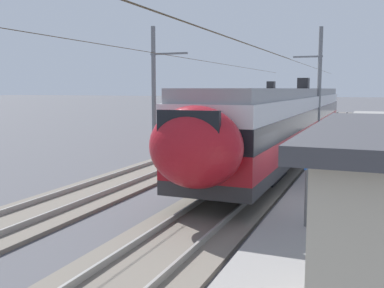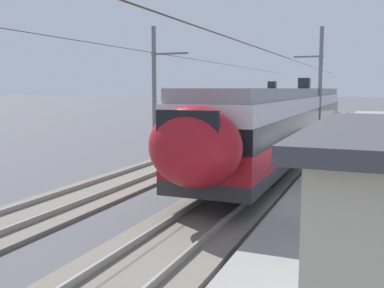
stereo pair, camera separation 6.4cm
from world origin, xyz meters
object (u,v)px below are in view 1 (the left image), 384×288
object	(u,v)px
train_far_track	(261,107)
catenary_mast_far_side	(156,89)
train_near_platform	(290,117)
potted_plant_platform_edge	(360,229)
platform_sign	(307,169)
catenary_mast_mid	(317,88)
passenger_walking	(375,286)

from	to	relation	value
train_far_track	catenary_mast_far_side	world-z (taller)	catenary_mast_far_side
train_far_track	train_near_platform	bearing A→B (deg)	-160.21
train_near_platform	potted_plant_platform_edge	bearing A→B (deg)	-164.75
train_far_track	potted_plant_platform_edge	distance (m)	30.75
train_near_platform	train_far_track	bearing A→B (deg)	19.79
train_near_platform	platform_sign	world-z (taller)	train_near_platform
catenary_mast_mid	passenger_walking	world-z (taller)	catenary_mast_mid
catenary_mast_mid	catenary_mast_far_side	size ratio (longest dim) A/B	1.00
train_near_platform	potted_plant_platform_edge	xyz separation A→B (m)	(-15.53, -4.23, -1.41)
platform_sign	train_near_platform	bearing A→B (deg)	11.53
train_near_platform	train_far_track	size ratio (longest dim) A/B	1.24
catenary_mast_mid	catenary_mast_far_side	world-z (taller)	catenary_mast_mid
catenary_mast_mid	platform_sign	world-z (taller)	catenary_mast_mid
catenary_mast_far_side	passenger_walking	world-z (taller)	catenary_mast_far_side
platform_sign	passenger_walking	bearing A→B (deg)	-163.23
train_near_platform	passenger_walking	distance (m)	20.07
catenary_mast_far_side	platform_sign	bearing A→B (deg)	-138.09
catenary_mast_mid	train_near_platform	bearing A→B (deg)	139.54
train_near_platform	catenary_mast_far_side	world-z (taller)	catenary_mast_far_side
catenary_mast_far_side	potted_plant_platform_edge	size ratio (longest dim) A/B	61.06
potted_plant_platform_edge	catenary_mast_mid	bearing A→B (deg)	9.78
train_near_platform	catenary_mast_mid	size ratio (longest dim) A/B	0.64
passenger_walking	train_near_platform	bearing A→B (deg)	12.96
train_near_platform	potted_plant_platform_edge	size ratio (longest dim) A/B	39.09
potted_plant_platform_edge	train_far_track	bearing A→B (deg)	17.41
train_near_platform	platform_sign	bearing A→B (deg)	-168.47
train_near_platform	potted_plant_platform_edge	world-z (taller)	train_near_platform
train_near_platform	passenger_walking	world-z (taller)	train_near_platform
train_far_track	potted_plant_platform_edge	world-z (taller)	train_far_track
platform_sign	potted_plant_platform_edge	xyz separation A→B (m)	(-1.21, -1.31, -1.03)
train_near_platform	train_far_track	xyz separation A→B (m)	(13.79, 4.96, -0.01)
train_far_track	platform_sign	distance (m)	29.19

